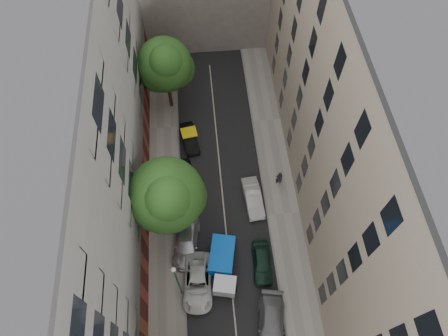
{
  "coord_description": "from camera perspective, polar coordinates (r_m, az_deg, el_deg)",
  "views": [
    {
      "loc": [
        -1.42,
        -14.81,
        34.26
      ],
      "look_at": [
        0.1,
        1.96,
        6.0
      ],
      "focal_mm": 32.0,
      "sensor_mm": 36.0,
      "label": 1
    }
  ],
  "objects": [
    {
      "name": "ground",
      "position": [
        37.35,
        0.12,
        -7.31
      ],
      "size": [
        120.0,
        120.0,
        0.0
      ],
      "primitive_type": "plane",
      "color": "#4C4C49",
      "rests_on": "ground"
    },
    {
      "name": "road_surface",
      "position": [
        37.34,
        0.12,
        -7.31
      ],
      "size": [
        8.0,
        44.0,
        0.02
      ],
      "primitive_type": "cube",
      "color": "black",
      "rests_on": "ground"
    },
    {
      "name": "sidewalk_left",
      "position": [
        37.48,
        -8.37,
        -7.89
      ],
      "size": [
        3.0,
        44.0,
        0.15
      ],
      "primitive_type": "cube",
      "color": "gray",
      "rests_on": "ground"
    },
    {
      "name": "sidewalk_right",
      "position": [
        37.89,
        8.48,
        -6.5
      ],
      "size": [
        3.0,
        44.0,
        0.15
      ],
      "primitive_type": "cube",
      "color": "gray",
      "rests_on": "ground"
    },
    {
      "name": "building_left",
      "position": [
        29.99,
        -21.27,
        -0.93
      ],
      "size": [
        8.0,
        44.0,
        20.0
      ],
      "primitive_type": "cube",
      "color": "#4D4A47",
      "rests_on": "ground"
    },
    {
      "name": "building_right",
      "position": [
        31.02,
        20.85,
        2.25
      ],
      "size": [
        8.0,
        44.0,
        20.0
      ],
      "primitive_type": "cube",
      "color": "tan",
      "rests_on": "ground"
    },
    {
      "name": "tarp_truck",
      "position": [
        34.56,
        -0.17,
        -13.66
      ],
      "size": [
        2.84,
        5.16,
        2.23
      ],
      "rotation": [
        0.0,
        0.0,
        -0.21
      ],
      "color": "black",
      "rests_on": "ground"
    },
    {
      "name": "car_left_2",
      "position": [
        34.75,
        -3.76,
        -15.98
      ],
      "size": [
        2.76,
        5.34,
        1.44
      ],
      "primitive_type": "imported",
      "rotation": [
        0.0,
        0.0,
        -0.07
      ],
      "color": "silver",
      "rests_on": "ground"
    },
    {
      "name": "car_left_3",
      "position": [
        35.87,
        -5.39,
        -10.49
      ],
      "size": [
        2.87,
        5.44,
        1.5
      ],
      "primitive_type": "imported",
      "rotation": [
        0.0,
        0.0,
        -0.15
      ],
      "color": "silver",
      "rests_on": "ground"
    },
    {
      "name": "car_left_4",
      "position": [
        38.61,
        -5.75,
        -1.54
      ],
      "size": [
        1.84,
        4.37,
        1.47
      ],
      "primitive_type": "imported",
      "rotation": [
        0.0,
        0.0,
        0.02
      ],
      "color": "black",
      "rests_on": "ground"
    },
    {
      "name": "car_left_5",
      "position": [
        41.21,
        -4.92,
        4.26
      ],
      "size": [
        2.02,
        4.14,
        1.31
      ],
      "primitive_type": "imported",
      "rotation": [
        0.0,
        0.0,
        0.17
      ],
      "color": "black",
      "rests_on": "ground"
    },
    {
      "name": "car_right_1",
      "position": [
        34.16,
        6.75,
        -21.39
      ],
      "size": [
        2.96,
        5.46,
        1.5
      ],
      "primitive_type": "imported",
      "rotation": [
        0.0,
        0.0,
        -0.17
      ],
      "color": "slate",
      "rests_on": "ground"
    },
    {
      "name": "car_right_2",
      "position": [
        35.35,
        5.47,
        -13.29
      ],
      "size": [
        1.81,
        4.08,
        1.36
      ],
      "primitive_type": "imported",
      "rotation": [
        0.0,
        0.0,
        -0.05
      ],
      "color": "#152F24",
      "rests_on": "ground"
    },
    {
      "name": "car_right_3",
      "position": [
        37.58,
        4.16,
        -4.28
      ],
      "size": [
        1.87,
        4.42,
        1.42
      ],
      "primitive_type": "imported",
      "rotation": [
        0.0,
        0.0,
        0.09
      ],
      "color": "silver",
      "rests_on": "ground"
    },
    {
      "name": "tree_mid",
      "position": [
        31.25,
        -8.03,
        -4.18
      ],
      "size": [
        6.19,
        6.04,
        9.77
      ],
      "color": "#382619",
      "rests_on": "sidewalk_left"
    },
    {
      "name": "tree_far",
      "position": [
        40.37,
        -8.32,
        14.15
      ],
      "size": [
        5.6,
        5.37,
        8.89
      ],
      "color": "#382619",
      "rests_on": "sidewalk_left"
    },
    {
      "name": "lamp_post",
      "position": [
        31.22,
        -6.73,
        -15.52
      ],
      "size": [
        0.36,
        0.36,
        6.82
      ],
      "color": "#1C632E",
      "rests_on": "sidewalk_left"
    },
    {
      "name": "pedestrian",
      "position": [
        38.42,
        7.87,
        -1.42
      ],
      "size": [
        0.69,
        0.46,
        1.87
      ],
      "primitive_type": "imported",
      "rotation": [
        0.0,
        0.0,
        3.16
      ],
      "color": "black",
      "rests_on": "sidewalk_right"
    }
  ]
}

